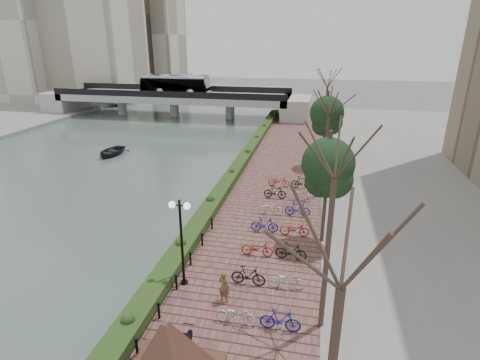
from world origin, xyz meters
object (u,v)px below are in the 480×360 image
(granite_monument, at_px, (167,355))
(lamppost, at_px, (181,224))
(boat, at_px, (111,151))
(pedestrian, at_px, (224,286))
(motorcycle, at_px, (184,345))

(granite_monument, xyz_separation_m, lamppost, (-1.47, 5.47, 1.84))
(lamppost, relative_size, boat, 1.09)
(lamppost, distance_m, boat, 25.41)
(pedestrian, height_order, boat, pedestrian)
(granite_monument, relative_size, motorcycle, 3.43)
(pedestrian, bearing_deg, motorcycle, 100.23)
(granite_monument, bearing_deg, boat, 123.42)
(lamppost, bearing_deg, boat, 127.49)
(pedestrian, relative_size, boat, 0.39)
(granite_monument, relative_size, lamppost, 1.15)
(lamppost, bearing_deg, pedestrian, -21.34)
(pedestrian, bearing_deg, boat, -27.58)
(lamppost, bearing_deg, motorcycle, -70.15)
(granite_monument, height_order, pedestrian, granite_monument)
(motorcycle, xyz_separation_m, boat, (-16.83, 24.12, -0.52))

